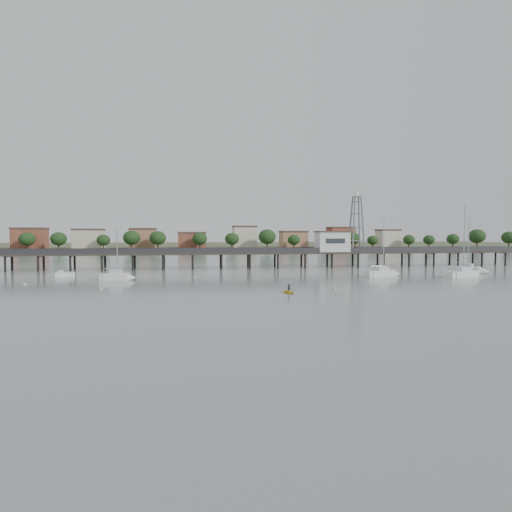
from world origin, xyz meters
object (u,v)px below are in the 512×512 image
Objects in this scene: sailboat_c at (386,273)px; sailboat_e at (472,270)px; pier at (235,253)px; sailboat_b at (120,277)px; sailboat_d at (467,274)px; yellow_dinghy at (289,293)px; white_tender at (64,275)px; lattice_tower at (357,224)px.

sailboat_e reaches higher than sailboat_c.
sailboat_b is (-23.84, -23.49, -3.13)m from pier.
pier is 37.44m from sailboat_c.
sailboat_e is (6.06, 6.89, 0.01)m from sailboat_d.
sailboat_b is 34.42m from yellow_dinghy.
sailboat_e is 85.88m from white_tender.
yellow_dinghy is at bearing -178.13° from sailboat_d.
yellow_dinghy is (3.16, -44.82, -3.79)m from pier.
yellow_dinghy is (-46.60, -24.31, -0.64)m from sailboat_e.
sailboat_d is 5.95× the size of yellow_dinghy.
sailboat_e is at bearing -22.40° from pier.
sailboat_c reaches higher than pier.
lattice_tower is at bearing 92.64° from sailboat_d.
sailboat_b is 2.60× the size of white_tender.
lattice_tower is 1.53× the size of sailboat_b.
sailboat_e is (18.26, -20.51, -10.46)m from lattice_tower.
lattice_tower is 54.18m from yellow_dinghy.
pier is at bearing 50.24° from sailboat_b.
sailboat_d is at bearing 2.35° from sailboat_b.
pier reaches higher than yellow_dinghy.
sailboat_d is at bearing -81.92° from sailboat_e.
lattice_tower reaches higher than sailboat_e.
sailboat_e is at bearing 7.98° from sailboat_b.
sailboat_d is 3.88× the size of white_tender.
sailboat_d is (12.21, -27.40, -10.47)m from lattice_tower.
yellow_dinghy is at bearing -153.78° from sailboat_c.
lattice_tower is 3.97× the size of white_tender.
sailboat_d is at bearing -21.71° from sailboat_c.
sailboat_d is 1.25× the size of sailboat_c.
sailboat_e is at bearing -1.49° from sailboat_c.
lattice_tower is at bearing 28.66° from sailboat_b.
sailboat_e is (21.98, 4.38, -0.00)m from sailboat_c.
lattice_tower is at bearing -178.92° from sailboat_e.
lattice_tower is 27.25m from sailboat_c.
yellow_dinghy is at bearing -122.30° from lattice_tower.
yellow_dinghy is at bearing -32.64° from sailboat_b.
sailboat_e is 3.25× the size of white_tender.
lattice_tower reaches higher than yellow_dinghy.
sailboat_b is 14.77m from white_tender.
white_tender is at bearing 149.78° from sailboat_d.
sailboat_e reaches higher than pier.
sailboat_b is 0.83× the size of sailboat_c.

